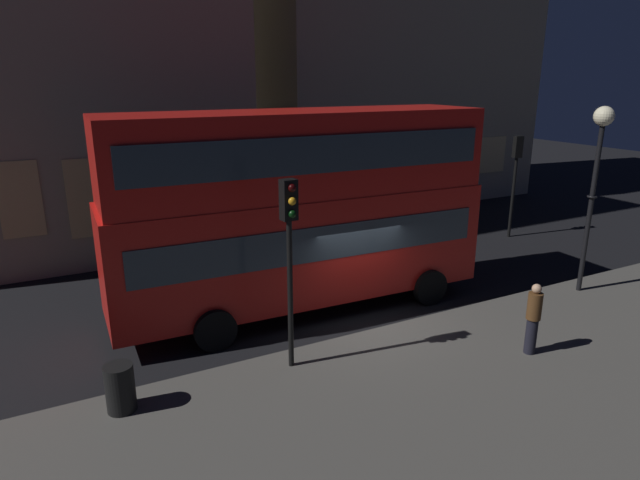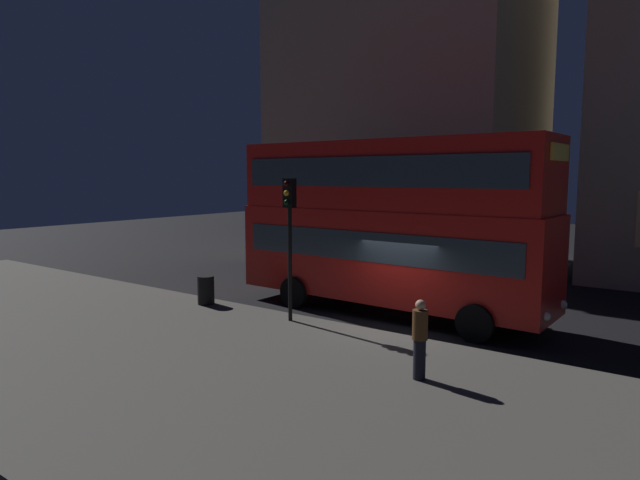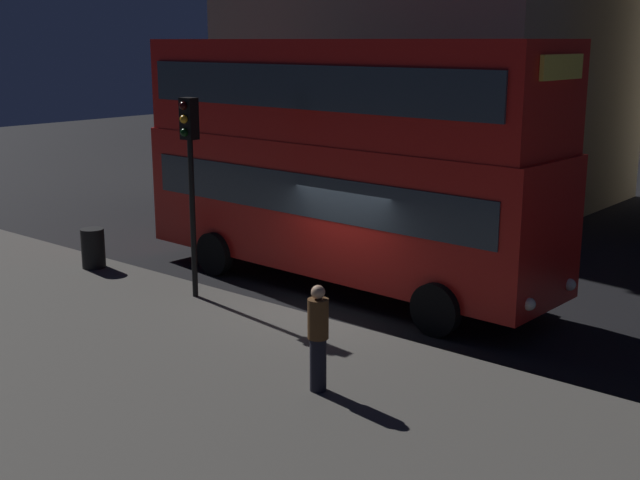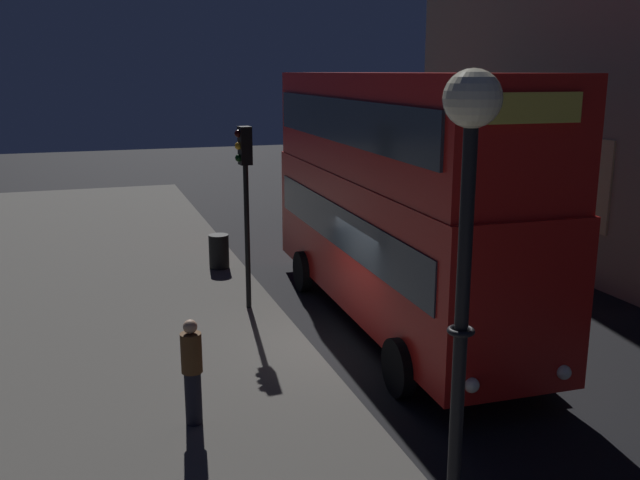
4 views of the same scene
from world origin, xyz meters
name	(u,v)px [view 4 (image 4 of 4)]	position (x,y,z in m)	size (l,w,h in m)	color
ground_plane	(348,347)	(0.00, 0.00, 0.00)	(80.00, 80.00, 0.00)	black
sidewalk_slab	(57,381)	(0.00, -5.63, 0.06)	(44.00, 9.73, 0.12)	#4C4944
double_decker_bus	(394,187)	(-1.08, 1.45, 3.08)	(10.45, 3.08, 5.50)	red
traffic_light_near_kerb	(245,180)	(-2.73, -1.48, 3.14)	(0.34, 0.37, 4.22)	black
street_lamp	(467,206)	(6.87, -1.44, 4.27)	(0.55, 0.55, 5.43)	black
pedestrian	(192,370)	(2.45, -3.53, 1.01)	(0.33, 0.33, 1.72)	black
litter_bin	(219,251)	(-6.36, -1.48, 0.60)	(0.56, 0.56, 0.96)	black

